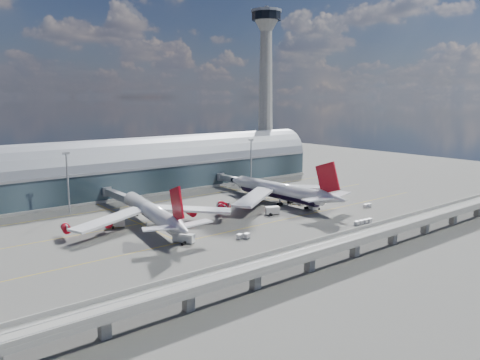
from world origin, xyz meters
TOP-DOWN VIEW (x-y plane):
  - ground at (0.00, 0.00)m, footprint 500.00×500.00m
  - taxi_lines at (0.00, 22.11)m, footprint 200.00×80.12m
  - terminal at (0.00, 77.99)m, footprint 200.00×30.00m
  - control_tower at (85.00, 83.00)m, footprint 19.00×19.00m
  - guideway at (-0.00, -55.00)m, footprint 220.00×8.50m
  - floodlight_mast_left at (-50.00, 55.00)m, footprint 3.00×0.70m
  - floodlight_mast_right at (50.00, 55.00)m, footprint 3.00×0.70m
  - airliner_left at (-33.46, 12.02)m, footprint 64.00×67.36m
  - airliner_right at (32.02, 11.55)m, footprint 68.54×71.63m
  - jet_bridge_left at (-29.61, 53.12)m, footprint 4.40×28.00m
  - jet_bridge_right at (35.45, 51.18)m, footprint 4.40×32.00m
  - service_truck_0 at (-34.11, -10.83)m, footprint 5.83×7.67m
  - service_truck_1 at (15.09, -0.85)m, footprint 6.28×4.60m
  - service_truck_2 at (40.53, 4.51)m, footprint 7.60×2.54m
  - service_truck_3 at (34.64, -5.09)m, footprint 4.83×7.28m
  - service_truck_4 at (54.86, 35.03)m, footprint 3.00×5.37m
  - service_truck_5 at (-43.93, 21.01)m, footprint 6.57×4.55m
  - cargo_train_0 at (-15.75, -19.96)m, footprint 5.25×3.15m
  - cargo_train_1 at (32.48, -33.75)m, footprint 9.46×2.20m
  - cargo_train_2 at (56.72, -17.68)m, footprint 4.44×1.75m

SIDE VIEW (x-z plane):
  - ground at x=0.00m, z-range 0.00..0.00m
  - taxi_lines at x=0.00m, z-range 0.00..0.01m
  - cargo_train_2 at x=56.72m, z-range 0.03..1.50m
  - cargo_train_1 at x=32.48m, z-range 0.03..1.60m
  - cargo_train_0 at x=-15.75m, z-range 0.04..1.74m
  - service_truck_2 at x=40.53m, z-range 0.06..2.79m
  - service_truck_4 at x=54.86m, z-range 0.01..3.00m
  - service_truck_5 at x=-43.93m, z-range 0.03..3.00m
  - service_truck_0 at x=-34.11m, z-range 0.05..3.13m
  - service_truck_1 at x=15.09m, z-range 0.01..3.32m
  - service_truck_3 at x=34.64m, z-range 0.04..3.32m
  - jet_bridge_left at x=-29.61m, z-range 1.55..8.80m
  - jet_bridge_right at x=35.45m, z-range 1.56..8.81m
  - guideway at x=0.00m, z-range 1.69..8.89m
  - airliner_left at x=-33.46m, z-range -4.41..16.16m
  - airliner_right at x=32.02m, z-range -5.47..17.26m
  - terminal at x=0.00m, z-range -2.66..25.34m
  - floodlight_mast_left at x=-50.00m, z-range 0.78..26.48m
  - floodlight_mast_right at x=50.00m, z-range 0.78..26.48m
  - control_tower at x=85.00m, z-range 0.14..103.14m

